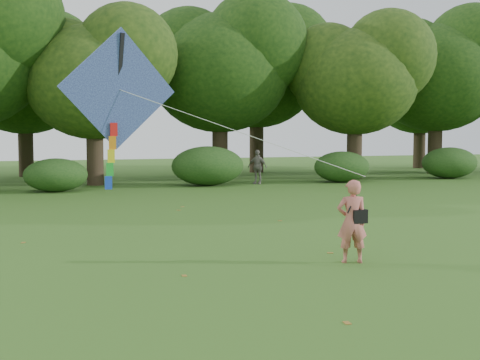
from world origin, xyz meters
name	(u,v)px	position (x,y,z in m)	size (l,w,h in m)	color
ground	(346,268)	(0.00, 0.00, 0.00)	(100.00, 100.00, 0.00)	#265114
man_kite_flyer	(352,221)	(0.33, 0.37, 0.79)	(0.58, 0.38, 1.58)	#CC6860
bystander_right	(257,167)	(5.53, 17.87, 0.84)	(0.98, 0.41, 1.68)	gray
crossbody_bag	(358,216)	(0.45, 0.34, 0.89)	(0.43, 0.20, 0.67)	black
flying_kite	(119,92)	(-3.67, 2.42, 3.25)	(5.43, 2.37, 3.12)	#274FAC
tree_line	(156,76)	(1.67, 22.88, 5.60)	(54.70, 15.30, 9.48)	#3A2D1E
shrub_band	(131,169)	(-0.72, 17.60, 0.86)	(39.15, 3.22, 1.88)	#264919
fallen_leaves	(292,249)	(-0.13, 2.00, 0.01)	(9.79, 13.15, 0.01)	olive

